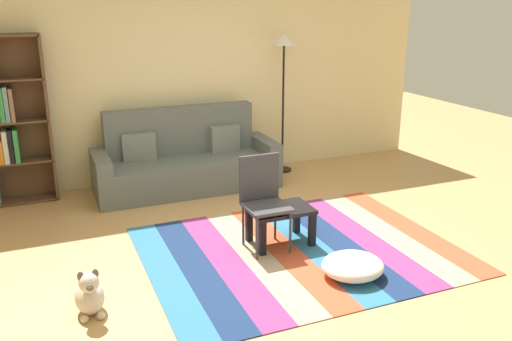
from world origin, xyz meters
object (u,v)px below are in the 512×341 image
(dog, at_px, (89,295))
(tv_remote, at_px, (281,207))
(couch, at_px, (186,162))
(standing_lamp, at_px, (284,58))
(folding_chair, at_px, (263,194))
(pouf, at_px, (353,266))
(coffee_table, at_px, (280,216))

(dog, relative_size, tv_remote, 2.65)
(couch, bearing_deg, standing_lamp, 7.39)
(couch, height_order, standing_lamp, standing_lamp)
(tv_remote, distance_m, folding_chair, 0.24)
(pouf, bearing_deg, couch, 103.98)
(dog, xyz_separation_m, standing_lamp, (2.89, 2.70, 1.39))
(standing_lamp, distance_m, folding_chair, 2.65)
(folding_chair, bearing_deg, standing_lamp, 119.10)
(couch, bearing_deg, pouf, -76.02)
(dog, relative_size, folding_chair, 0.44)
(pouf, height_order, standing_lamp, standing_lamp)
(folding_chair, bearing_deg, coffee_table, 52.08)
(dog, distance_m, tv_remote, 1.96)
(couch, xyz_separation_m, coffee_table, (0.40, -1.96, -0.04))
(coffee_table, bearing_deg, tv_remote, -31.89)
(dog, bearing_deg, tv_remote, 16.56)
(pouf, bearing_deg, tv_remote, 109.18)
(tv_remote, bearing_deg, pouf, -99.21)
(standing_lamp, bearing_deg, coffee_table, -115.69)
(folding_chair, bearing_deg, couch, 155.26)
(couch, distance_m, pouf, 2.89)
(pouf, bearing_deg, coffee_table, 109.53)
(couch, distance_m, standing_lamp, 1.89)
(coffee_table, xyz_separation_m, standing_lamp, (1.03, 2.14, 1.26))
(pouf, relative_size, dog, 1.37)
(dog, bearing_deg, standing_lamp, 43.11)
(standing_lamp, relative_size, folding_chair, 2.07)
(dog, xyz_separation_m, folding_chair, (1.68, 0.58, 0.37))
(couch, xyz_separation_m, tv_remote, (0.41, -1.96, 0.05))
(couch, bearing_deg, tv_remote, -78.31)
(standing_lamp, bearing_deg, folding_chair, -119.64)
(pouf, bearing_deg, standing_lamp, 76.19)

